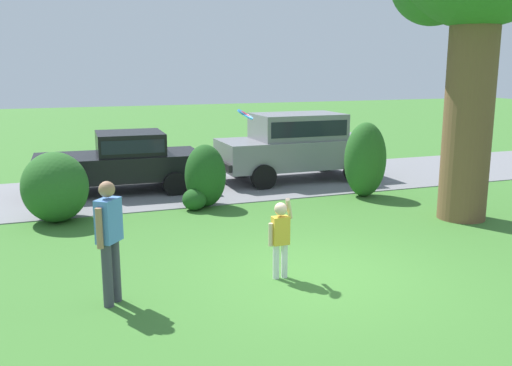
{
  "coord_description": "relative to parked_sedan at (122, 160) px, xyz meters",
  "views": [
    {
      "loc": [
        -3.89,
        -7.58,
        3.24
      ],
      "look_at": [
        -0.33,
        2.09,
        1.1
      ],
      "focal_mm": 39.51,
      "sensor_mm": 36.0,
      "label": 1
    }
  ],
  "objects": [
    {
      "name": "parked_sedan",
      "position": [
        0.0,
        0.0,
        0.0
      ],
      "size": [
        4.46,
        2.21,
        1.56
      ],
      "color": "black",
      "rests_on": "ground"
    },
    {
      "name": "shrub_centre",
      "position": [
        5.66,
        -2.7,
        0.09
      ],
      "size": [
        1.08,
        0.95,
        1.88
      ],
      "color": "#286023",
      "rests_on": "ground"
    },
    {
      "name": "shrub_near_tree",
      "position": [
        -1.69,
        -2.48,
        -0.15
      ],
      "size": [
        1.38,
        1.47,
        1.49
      ],
      "color": "#286023",
      "rests_on": "ground"
    },
    {
      "name": "parked_suv",
      "position": [
        4.94,
        -0.16,
        0.23
      ],
      "size": [
        4.7,
        2.1,
        1.92
      ],
      "color": "gray",
      "rests_on": "ground"
    },
    {
      "name": "adult_onlooker",
      "position": [
        -1.07,
        -7.26,
        0.13
      ],
      "size": [
        0.4,
        0.43,
        1.74
      ],
      "color": "#3F3F4C",
      "rests_on": "ground"
    },
    {
      "name": "shrub_centre_left",
      "position": [
        1.58,
        -2.35,
        -0.16
      ],
      "size": [
        1.1,
        1.03,
        1.47
      ],
      "color": "#1E511C",
      "rests_on": "ground"
    },
    {
      "name": "driveway_strip",
      "position": [
        2.16,
        -0.18,
        -0.84
      ],
      "size": [
        28.0,
        4.4,
        0.02
      ],
      "primitive_type": "cube",
      "color": "slate",
      "rests_on": "ground"
    },
    {
      "name": "ground_plane",
      "position": [
        2.16,
        -7.25,
        -0.85
      ],
      "size": [
        80.0,
        80.0,
        0.0
      ],
      "primitive_type": "plane",
      "color": "#3D752D"
    },
    {
      "name": "frisbee",
      "position": [
        1.18,
        -6.43,
        1.65
      ],
      "size": [
        0.29,
        0.28,
        0.21
      ],
      "color": "#337FDB"
    },
    {
      "name": "child_thrower",
      "position": [
        1.49,
        -7.17,
        -0.13
      ],
      "size": [
        0.46,
        0.27,
        1.29
      ],
      "color": "white",
      "rests_on": "ground"
    }
  ]
}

